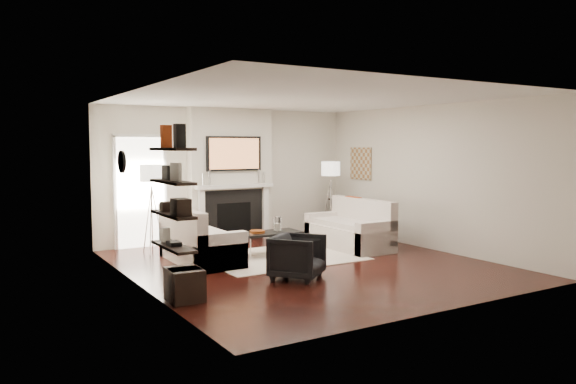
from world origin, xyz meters
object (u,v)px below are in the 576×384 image
lamp_right_shade (331,169)px  lamp_left_shade (151,173)px  loveseat_left_base (201,249)px  armchair (298,255)px  loveseat_right_base (349,237)px  ottoman_near (183,283)px  coffee_table (270,233)px

lamp_right_shade → lamp_left_shade: bearing=179.0°
loveseat_left_base → armchair: size_ratio=2.54×
loveseat_right_base → loveseat_left_base: bearing=175.2°
armchair → ottoman_near: armchair is taller
lamp_left_shade → ottoman_near: 3.49m
loveseat_right_base → ottoman_near: size_ratio=4.50×
lamp_left_shade → loveseat_left_base: bearing=-69.4°
loveseat_right_base → lamp_right_shade: (0.55, 1.37, 1.24)m
coffee_table → lamp_right_shade: (2.19, 1.24, 1.05)m
armchair → ottoman_near: size_ratio=1.78×
armchair → lamp_right_shade: size_ratio=1.78×
loveseat_left_base → coffee_table: size_ratio=1.64×
coffee_table → ottoman_near: size_ratio=2.75×
armchair → ottoman_near: bearing=147.0°
loveseat_right_base → lamp_left_shade: bearing=156.7°
coffee_table → ottoman_near: bearing=-140.8°
lamp_right_shade → armchair: bearing=-132.3°
lamp_left_shade → ottoman_near: bearing=-101.0°
loveseat_right_base → coffee_table: (-1.64, 0.14, 0.19)m
armchair → loveseat_right_base: bearing=-1.8°
coffee_table → lamp_right_shade: bearing=29.4°
loveseat_right_base → coffee_table: same height
coffee_table → armchair: 1.80m
loveseat_right_base → armchair: armchair is taller
loveseat_left_base → loveseat_right_base: (2.90, -0.24, 0.00)m
coffee_table → lamp_left_shade: bearing=142.6°
loveseat_left_base → lamp_left_shade: 1.78m
lamp_left_shade → coffee_table: bearing=-37.4°
lamp_right_shade → coffee_table: bearing=-150.6°
coffee_table → lamp_right_shade: size_ratio=2.75×
loveseat_left_base → ottoman_near: loveseat_left_base is taller
coffee_table → loveseat_right_base: bearing=-4.7°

